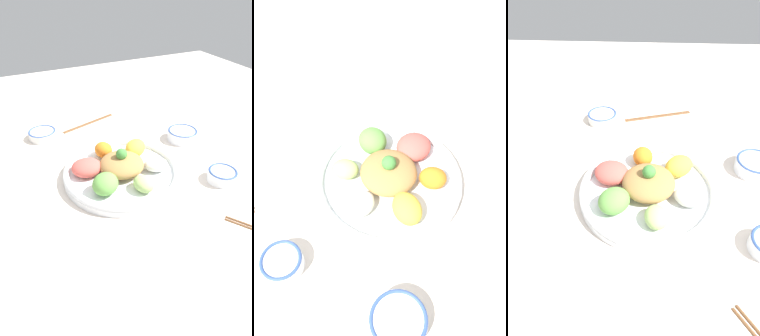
% 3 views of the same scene
% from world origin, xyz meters
% --- Properties ---
extents(ground_plane, '(2.40, 2.40, 0.00)m').
position_xyz_m(ground_plane, '(0.00, 0.00, 0.00)').
color(ground_plane, silver).
extents(salad_platter, '(0.36, 0.36, 0.10)m').
position_xyz_m(salad_platter, '(0.02, 0.02, 0.03)').
color(salad_platter, white).
rests_on(salad_platter, ground_plane).
extents(rice_bowl_blue, '(0.09, 0.09, 0.04)m').
position_xyz_m(rice_bowl_blue, '(-0.13, -0.25, 0.02)').
color(rice_bowl_blue, white).
rests_on(rice_bowl_blue, ground_plane).
extents(sauce_bowl_dark, '(0.11, 0.11, 0.04)m').
position_xyz_m(sauce_bowl_dark, '(0.13, -0.28, 0.02)').
color(sauce_bowl_dark, white).
rests_on(sauce_bowl_dark, ground_plane).
extents(serving_spoon_main, '(0.10, 0.13, 0.01)m').
position_xyz_m(serving_spoon_main, '(-0.13, 0.31, 0.00)').
color(serving_spoon_main, white).
rests_on(serving_spoon_main, ground_plane).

